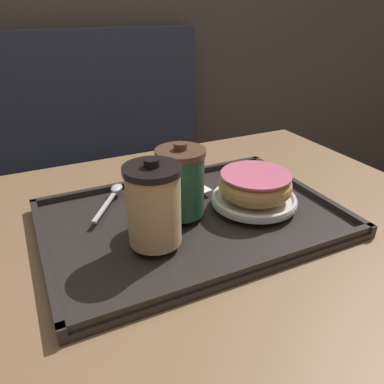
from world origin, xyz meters
TOP-DOWN VIEW (x-y plane):
  - booth_bench at (-0.17, 0.87)m, footprint 1.28×0.44m
  - cafe_table at (0.00, 0.00)m, footprint 1.01×0.77m
  - serving_tray at (-0.01, 0.00)m, footprint 0.52×0.36m
  - napkin_paper at (-0.01, 0.10)m, footprint 0.15×0.13m
  - coffee_cup_front at (-0.10, -0.05)m, footprint 0.09×0.09m
  - coffee_cup_rear at (-0.03, 0.01)m, footprint 0.09×0.09m
  - plate_with_chocolate_donut at (0.11, -0.01)m, footprint 0.16×0.16m
  - donut_chocolate_glazed at (0.11, -0.01)m, footprint 0.14×0.14m
  - spoon at (-0.12, 0.13)m, footprint 0.09×0.13m

SIDE VIEW (x-z plane):
  - booth_bench at x=-0.17m, z-range -0.18..0.82m
  - cafe_table at x=0.00m, z-range 0.20..0.93m
  - serving_tray at x=-0.01m, z-range 0.72..0.74m
  - napkin_paper at x=-0.01m, z-range 0.75..0.75m
  - spoon at x=-0.12m, z-range 0.75..0.76m
  - plate_with_chocolate_donut at x=0.11m, z-range 0.75..0.76m
  - donut_chocolate_glazed at x=0.11m, z-range 0.76..0.81m
  - coffee_cup_rear at x=-0.03m, z-range 0.74..0.87m
  - coffee_cup_front at x=-0.10m, z-range 0.74..0.88m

